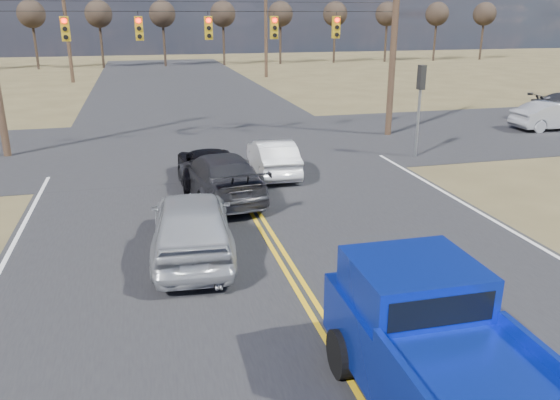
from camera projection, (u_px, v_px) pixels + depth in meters
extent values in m
plane|color=brown|center=(352.00, 374.00, 9.42)|extent=(160.00, 160.00, 0.00)
cube|color=#28282B|center=(245.00, 196.00, 18.59)|extent=(14.00, 120.00, 0.02)
cube|color=#28282B|center=(213.00, 145.00, 25.92)|extent=(120.00, 12.00, 0.02)
cylinder|color=#473323|center=(394.00, 33.00, 26.40)|extent=(0.32, 0.32, 10.00)
cylinder|color=black|center=(208.00, 11.00, 23.98)|extent=(18.00, 0.02, 0.02)
cylinder|color=black|center=(207.00, 2.00, 23.85)|extent=(18.00, 0.02, 0.02)
cube|color=#B28C14|center=(65.00, 29.00, 22.81)|extent=(0.34, 0.24, 1.00)
cylinder|color=#FF0C05|center=(64.00, 21.00, 22.58)|extent=(0.20, 0.06, 0.20)
cylinder|color=black|center=(65.00, 29.00, 22.68)|extent=(0.20, 0.06, 0.20)
cylinder|color=black|center=(66.00, 37.00, 22.79)|extent=(0.20, 0.06, 0.20)
cube|color=black|center=(63.00, 18.00, 22.51)|extent=(0.24, 0.14, 0.03)
cube|color=#B28C14|center=(139.00, 28.00, 23.51)|extent=(0.34, 0.24, 1.00)
cylinder|color=#FF0C05|center=(138.00, 20.00, 23.28)|extent=(0.20, 0.06, 0.20)
cylinder|color=black|center=(139.00, 28.00, 23.38)|extent=(0.20, 0.06, 0.20)
cylinder|color=black|center=(140.00, 36.00, 23.49)|extent=(0.20, 0.06, 0.20)
cube|color=black|center=(138.00, 18.00, 23.21)|extent=(0.24, 0.14, 0.03)
cube|color=#B28C14|center=(208.00, 28.00, 24.21)|extent=(0.34, 0.24, 1.00)
cylinder|color=#FF0C05|center=(209.00, 20.00, 23.97)|extent=(0.20, 0.06, 0.20)
cylinder|color=black|center=(209.00, 28.00, 24.08)|extent=(0.20, 0.06, 0.20)
cylinder|color=black|center=(209.00, 36.00, 24.19)|extent=(0.20, 0.06, 0.20)
cube|color=black|center=(209.00, 18.00, 23.91)|extent=(0.24, 0.14, 0.03)
cube|color=#B28C14|center=(274.00, 28.00, 24.91)|extent=(0.34, 0.24, 1.00)
cylinder|color=#FF0C05|center=(275.00, 20.00, 24.67)|extent=(0.20, 0.06, 0.20)
cylinder|color=black|center=(275.00, 28.00, 24.78)|extent=(0.20, 0.06, 0.20)
cylinder|color=black|center=(275.00, 35.00, 24.89)|extent=(0.20, 0.06, 0.20)
cube|color=black|center=(275.00, 17.00, 24.61)|extent=(0.24, 0.14, 0.03)
cube|color=#B28C14|center=(336.00, 27.00, 25.61)|extent=(0.34, 0.24, 1.00)
cylinder|color=#FF0C05|center=(337.00, 20.00, 25.37)|extent=(0.20, 0.06, 0.20)
cylinder|color=black|center=(337.00, 27.00, 25.48)|extent=(0.20, 0.06, 0.20)
cylinder|color=black|center=(337.00, 35.00, 25.59)|extent=(0.20, 0.06, 0.20)
cube|color=black|center=(338.00, 17.00, 25.31)|extent=(0.24, 0.14, 0.03)
cylinder|color=slate|center=(418.00, 120.00, 23.19)|extent=(0.12, 0.12, 3.20)
cube|color=black|center=(421.00, 77.00, 22.61)|extent=(0.24, 0.34, 1.00)
cylinder|color=#473323|center=(66.00, 25.00, 47.89)|extent=(0.32, 0.32, 10.00)
cylinder|color=#473323|center=(266.00, 24.00, 52.08)|extent=(0.32, 0.32, 10.00)
cylinder|color=#33261C|center=(35.00, 44.00, 60.29)|extent=(0.28, 0.28, 5.50)
sphere|color=#2D231C|center=(31.00, 14.00, 59.27)|extent=(3.00, 3.00, 3.00)
cylinder|color=#33261C|center=(101.00, 43.00, 61.92)|extent=(0.28, 0.28, 5.50)
sphere|color=#2D231C|center=(98.00, 14.00, 60.90)|extent=(3.00, 3.00, 3.00)
cylinder|color=#33261C|center=(164.00, 42.00, 63.55)|extent=(0.28, 0.28, 5.50)
sphere|color=#2D231C|center=(162.00, 14.00, 62.54)|extent=(3.00, 3.00, 3.00)
cylinder|color=#33261C|center=(224.00, 42.00, 65.19)|extent=(0.28, 0.28, 5.50)
sphere|color=#2D231C|center=(223.00, 14.00, 64.17)|extent=(3.00, 3.00, 3.00)
cylinder|color=#33261C|center=(280.00, 41.00, 66.82)|extent=(0.28, 0.28, 5.50)
sphere|color=#2D231C|center=(280.00, 14.00, 65.80)|extent=(3.00, 3.00, 3.00)
cylinder|color=#33261C|center=(334.00, 40.00, 68.45)|extent=(0.28, 0.28, 5.50)
sphere|color=#2D231C|center=(335.00, 14.00, 67.43)|extent=(3.00, 3.00, 3.00)
cylinder|color=#33261C|center=(386.00, 40.00, 70.08)|extent=(0.28, 0.28, 5.50)
sphere|color=#2D231C|center=(387.00, 14.00, 69.06)|extent=(3.00, 3.00, 3.00)
cylinder|color=#33261C|center=(435.00, 39.00, 71.71)|extent=(0.28, 0.28, 5.50)
sphere|color=#2D231C|center=(437.00, 14.00, 70.69)|extent=(3.00, 3.00, 3.00)
cylinder|color=#33261C|center=(482.00, 39.00, 73.34)|extent=(0.28, 0.28, 5.50)
sphere|color=#2D231C|center=(485.00, 14.00, 72.32)|extent=(3.00, 3.00, 3.00)
cylinder|color=black|center=(343.00, 353.00, 9.27)|extent=(0.35, 0.85, 0.84)
cylinder|color=black|center=(449.00, 338.00, 9.71)|extent=(0.35, 0.85, 0.84)
cube|color=#0F29A9|center=(459.00, 389.00, 7.57)|extent=(2.19, 5.72, 1.05)
cube|color=#0F29A9|center=(414.00, 283.00, 8.70)|extent=(1.98, 1.82, 0.76)
cube|color=black|center=(441.00, 311.00, 7.90)|extent=(1.69, 0.09, 0.47)
imported|color=#AEB1B6|center=(192.00, 223.00, 13.82)|extent=(2.41, 5.17, 1.71)
imported|color=black|center=(207.00, 164.00, 20.20)|extent=(2.08, 4.40, 1.21)
imported|color=silver|center=(273.00, 157.00, 20.97)|extent=(1.63, 4.20, 1.36)
imported|color=#2F2F34|center=(220.00, 176.00, 18.22)|extent=(2.73, 5.48, 1.53)
imported|color=#B0B3B9|center=(553.00, 116.00, 29.09)|extent=(1.63, 4.51, 1.48)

